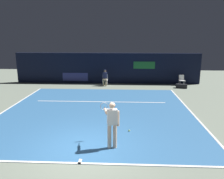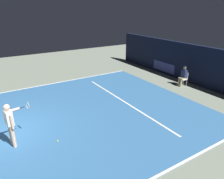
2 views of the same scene
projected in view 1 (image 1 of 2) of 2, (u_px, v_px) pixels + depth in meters
The scene contains 13 objects.
ground_plane at pixel (97, 111), 12.05m from camera, with size 31.14×31.14×0.00m, color gray.
court_surface at pixel (97, 111), 12.04m from camera, with size 10.18×10.29×0.01m, color #336699.
line_baseline at pixel (79, 163), 7.09m from camera, with size 10.18×0.10×0.01m, color white.
line_sideline_left at pixel (192, 113), 11.80m from camera, with size 0.10×10.29×0.01m, color white.
line_sideline_right at pixel (7, 110), 12.28m from camera, with size 0.10×10.29×0.01m, color white.
line_service at pixel (101, 102), 13.79m from camera, with size 7.94×0.10×0.01m, color white.
line_centre_mark at pixel (80, 161), 7.19m from camera, with size 0.10×0.30×0.01m, color white.
back_wall at pixel (107, 68), 19.14m from camera, with size 15.77×0.33×2.60m.
tennis_player at pixel (112, 122), 7.89m from camera, with size 0.75×0.93×1.73m.
line_judge_on_chair at pixel (105, 77), 18.28m from camera, with size 0.44×0.53×1.32m.
courtside_chair_near at pixel (182, 80), 18.28m from camera, with size 0.46×0.44×0.88m.
tennis_ball at pixel (129, 131), 9.48m from camera, with size 0.07×0.07×0.07m, color #CCE033.
equipment_bag at pixel (181, 86), 17.49m from camera, with size 0.84×0.32×0.32m, color black.
Camera 1 is at (1.35, -7.25, 3.94)m, focal length 35.70 mm.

